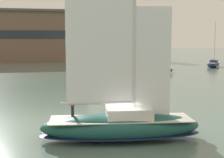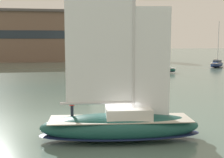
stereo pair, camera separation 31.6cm
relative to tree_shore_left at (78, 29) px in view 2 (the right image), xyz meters
The scene contains 8 objects.
ground_plane 79.69m from the tree_shore_left, 92.35° to the right, with size 400.00×400.00×0.00m, color slate.
waterfront_building 12.97m from the tree_shore_left, behind, with size 32.69×16.64×15.29m.
tree_shore_left is the anchor object (origin of this frame).
tree_shore_center 24.31m from the tree_shore_left, ahead, with size 5.86×5.86×12.05m.
sailboat_main 79.56m from the tree_shore_left, 92.34° to the right, with size 10.89×4.10×14.61m.
sailboat_moored_near_marina 43.72m from the tree_shore_left, 43.47° to the right, with size 7.04×7.33×10.93m.
sailboat_moored_mid_channel 22.60m from the tree_shore_left, 72.54° to the right, with size 7.58×4.21×10.06m.
sailboat_moored_outer_mooring 41.44m from the tree_shore_left, 69.70° to the right, with size 5.40×7.36×10.06m.
Camera 2 is at (-4.15, -19.53, 6.59)m, focal length 50.00 mm.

